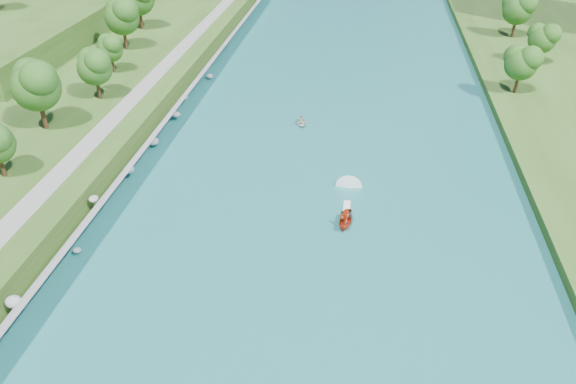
# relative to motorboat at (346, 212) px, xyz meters

# --- Properties ---
(ground) EXTENTS (260.00, 260.00, 0.00)m
(ground) POSITION_rel_motorboat_xyz_m (-4.25, -14.71, -0.73)
(ground) COLOR #2D5119
(ground) RESTS_ON ground
(river_water) EXTENTS (55.00, 240.00, 0.10)m
(river_water) POSITION_rel_motorboat_xyz_m (-4.25, 5.29, -0.68)
(river_water) COLOR #1A655F
(river_water) RESTS_ON ground
(ridge_west) EXTENTS (60.00, 120.00, 9.00)m
(ridge_west) POSITION_rel_motorboat_xyz_m (-86.75, 80.29, 3.77)
(ridge_west) COLOR #2D5119
(ridge_west) RESTS_ON ground
(riprap_bank) EXTENTS (4.14, 236.00, 4.50)m
(riprap_bank) POSITION_rel_motorboat_xyz_m (-30.11, 4.29, 1.08)
(riprap_bank) COLOR slate
(riprap_bank) RESTS_ON ground
(riverside_path) EXTENTS (3.00, 200.00, 0.10)m
(riverside_path) POSITION_rel_motorboat_xyz_m (-36.75, 5.29, 2.82)
(riverside_path) COLOR gray
(riverside_path) RESTS_ON berm_west
(trees_east) EXTENTS (17.26, 138.09, 11.87)m
(trees_east) POSITION_rel_motorboat_xyz_m (33.33, 38.95, 5.83)
(trees_east) COLOR #154F18
(trees_east) RESTS_ON berm_east
(motorboat) EXTENTS (3.60, 18.76, 2.19)m
(motorboat) POSITION_rel_motorboat_xyz_m (0.00, 0.00, 0.00)
(motorboat) COLOR red
(motorboat) RESTS_ON river_water
(raft) EXTENTS (3.08, 3.78, 1.61)m
(raft) POSITION_rel_motorboat_xyz_m (-8.73, 25.85, -0.24)
(raft) COLOR #95989D
(raft) RESTS_ON river_water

